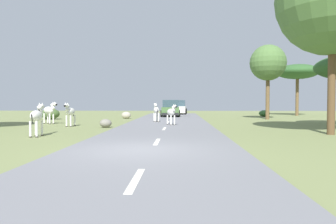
{
  "coord_description": "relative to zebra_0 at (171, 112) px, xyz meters",
  "views": [
    {
      "loc": [
        1.33,
        -10.25,
        1.62
      ],
      "look_at": [
        0.57,
        10.71,
        0.92
      ],
      "focal_mm": 33.8,
      "sensor_mm": 36.0,
      "label": 1
    }
  ],
  "objects": [
    {
      "name": "tree_3",
      "position": [
        14.1,
        15.86,
        4.12
      ],
      "size": [
        4.82,
        4.82,
        5.89
      ],
      "color": "brown",
      "rests_on": "ground_plane"
    },
    {
      "name": "bush_1",
      "position": [
        -11.21,
        7.2,
        -0.4
      ],
      "size": [
        1.65,
        1.48,
        0.99
      ],
      "primitive_type": "ellipsoid",
      "color": "#425B2D",
      "rests_on": "ground_plane"
    },
    {
      "name": "zebra_0",
      "position": [
        0.0,
        0.0,
        0.0
      ],
      "size": [
        0.83,
        1.41,
        1.41
      ],
      "rotation": [
        0.0,
        0.0,
        3.56
      ],
      "color": "silver",
      "rests_on": "road"
    },
    {
      "name": "rock_2",
      "position": [
        -4.5,
        8.6,
        -0.56
      ],
      "size": [
        0.87,
        0.68,
        0.66
      ],
      "primitive_type": "ellipsoid",
      "color": "#A89E8C",
      "rests_on": "ground_plane"
    },
    {
      "name": "zebra_1",
      "position": [
        -6.53,
        -0.92,
        0.04
      ],
      "size": [
        0.46,
        1.66,
        1.56
      ],
      "rotation": [
        0.0,
        0.0,
        3.11
      ],
      "color": "silver",
      "rests_on": "ground_plane"
    },
    {
      "name": "road",
      "position": [
        -0.34,
        -10.81,
        -0.87
      ],
      "size": [
        6.0,
        64.0,
        0.05
      ],
      "primitive_type": "cube",
      "color": "slate",
      "rests_on": "ground_plane"
    },
    {
      "name": "zebra_4",
      "position": [
        -8.87,
        1.42,
        0.08
      ],
      "size": [
        1.49,
        1.22,
        1.62
      ],
      "rotation": [
        0.0,
        0.0,
        4.08
      ],
      "color": "silver",
      "rests_on": "ground_plane"
    },
    {
      "name": "zebra_3",
      "position": [
        -6.08,
        -6.66,
        0.04
      ],
      "size": [
        0.54,
        1.66,
        1.57
      ],
      "rotation": [
        0.0,
        0.0,
        0.1
      ],
      "color": "silver",
      "rests_on": "ground_plane"
    },
    {
      "name": "ground_plane",
      "position": [
        -0.79,
        -10.81,
        -0.89
      ],
      "size": [
        90.0,
        90.0,
        0.0
      ],
      "primitive_type": "plane",
      "color": "olive"
    },
    {
      "name": "car_0",
      "position": [
        -0.42,
        12.76,
        -0.04
      ],
      "size": [
        2.08,
        4.37,
        1.74
      ],
      "rotation": [
        0.0,
        0.0,
        3.16
      ],
      "color": "#476B38",
      "rests_on": "road"
    },
    {
      "name": "rock_4",
      "position": [
        -4.06,
        -1.59,
        -0.63
      ],
      "size": [
        0.73,
        0.68,
        0.53
      ],
      "primitive_type": "ellipsoid",
      "color": "gray",
      "rests_on": "ground_plane"
    },
    {
      "name": "car_1",
      "position": [
        0.43,
        18.85,
        -0.04
      ],
      "size": [
        2.18,
        4.42,
        1.74
      ],
      "rotation": [
        0.0,
        0.0,
        -0.05
      ],
      "color": "white",
      "rests_on": "road"
    },
    {
      "name": "lane_markings",
      "position": [
        -0.34,
        -11.81,
        -0.84
      ],
      "size": [
        0.16,
        56.0,
        0.01
      ],
      "color": "silver",
      "rests_on": "road"
    },
    {
      "name": "bush_0",
      "position": [
        9.65,
        13.15,
        -0.55
      ],
      "size": [
        1.15,
        1.03,
        0.69
      ],
      "primitive_type": "ellipsoid",
      "color": "#386633",
      "rests_on": "ground_plane"
    },
    {
      "name": "tree_1",
      "position": [
        8.51,
        7.81,
        4.19
      ],
      "size": [
        3.23,
        3.23,
        6.73
      ],
      "color": "brown",
      "rests_on": "ground_plane"
    },
    {
      "name": "zebra_2",
      "position": [
        -1.27,
        3.45,
        0.05
      ],
      "size": [
        0.62,
        1.56,
        1.48
      ],
      "rotation": [
        0.0,
        0.0,
        0.21
      ],
      "color": "silver",
      "rests_on": "road"
    }
  ]
}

